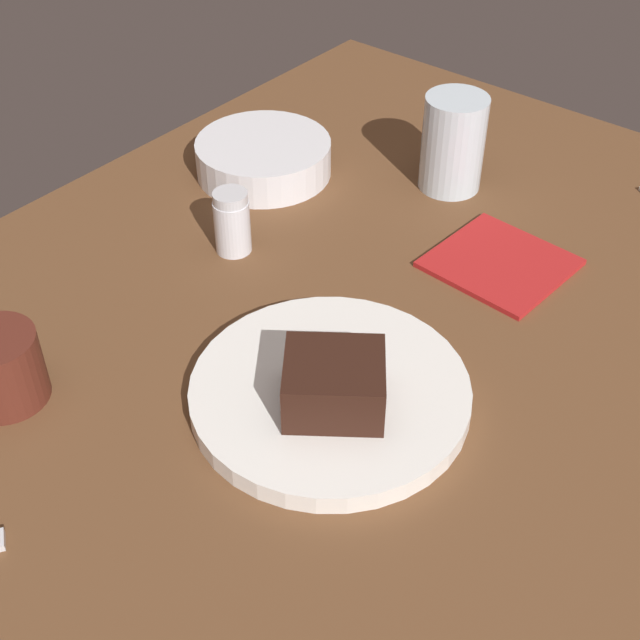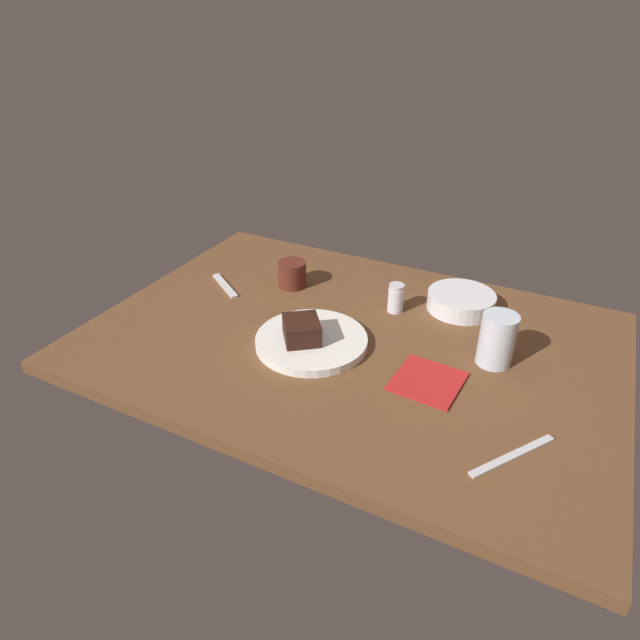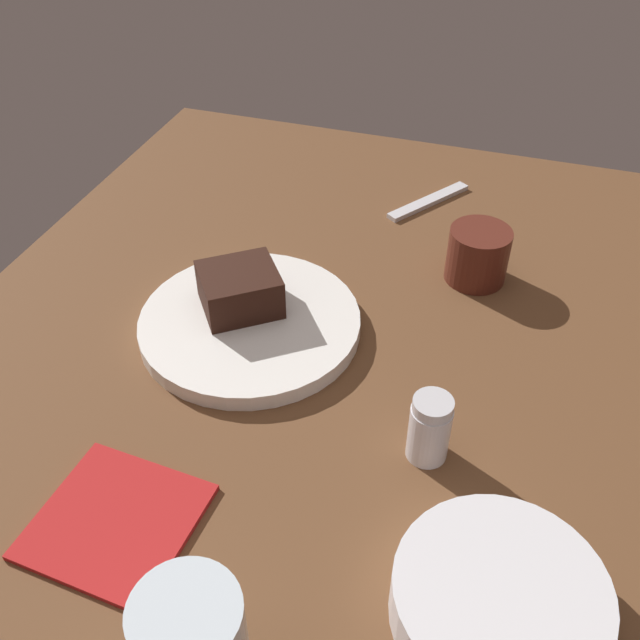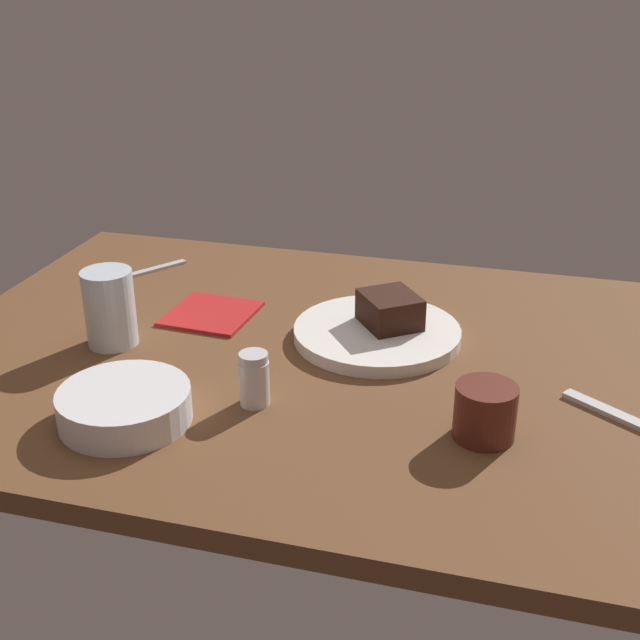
% 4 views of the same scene
% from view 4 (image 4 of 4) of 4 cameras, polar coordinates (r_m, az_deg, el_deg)
% --- Properties ---
extents(dining_table, '(1.20, 0.84, 0.03)m').
position_cam_4_polar(dining_table, '(1.24, 0.35, -2.98)').
color(dining_table, brown).
rests_on(dining_table, ground).
extents(dessert_plate, '(0.26, 0.26, 0.02)m').
position_cam_4_polar(dessert_plate, '(1.27, 3.94, -0.93)').
color(dessert_plate, white).
rests_on(dessert_plate, dining_table).
extents(chocolate_cake_slice, '(0.12, 0.12, 0.05)m').
position_cam_4_polar(chocolate_cake_slice, '(1.27, 4.83, 0.71)').
color(chocolate_cake_slice, black).
rests_on(chocolate_cake_slice, dessert_plate).
extents(salt_shaker, '(0.04, 0.04, 0.07)m').
position_cam_4_polar(salt_shaker, '(1.09, -4.56, -4.07)').
color(salt_shaker, silver).
rests_on(salt_shaker, dining_table).
extents(water_glass, '(0.08, 0.08, 0.12)m').
position_cam_4_polar(water_glass, '(1.28, -14.28, 0.81)').
color(water_glass, silver).
rests_on(water_glass, dining_table).
extents(side_bowl, '(0.17, 0.17, 0.04)m').
position_cam_4_polar(side_bowl, '(1.09, -13.30, -5.76)').
color(side_bowl, silver).
rests_on(side_bowl, dining_table).
extents(coffee_cup, '(0.08, 0.08, 0.07)m').
position_cam_4_polar(coffee_cup, '(1.04, 11.29, -6.22)').
color(coffee_cup, '#562319').
rests_on(coffee_cup, dining_table).
extents(dessert_spoon, '(0.13, 0.10, 0.01)m').
position_cam_4_polar(dessert_spoon, '(1.14, 19.68, -6.16)').
color(dessert_spoon, silver).
rests_on(dessert_spoon, dining_table).
extents(butter_knife, '(0.12, 0.16, 0.01)m').
position_cam_4_polar(butter_knife, '(1.56, -12.28, 3.19)').
color(butter_knife, silver).
rests_on(butter_knife, dining_table).
extents(folded_napkin, '(0.14, 0.15, 0.01)m').
position_cam_4_polar(folded_napkin, '(1.37, -7.50, 0.43)').
color(folded_napkin, '#B21E1E').
rests_on(folded_napkin, dining_table).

